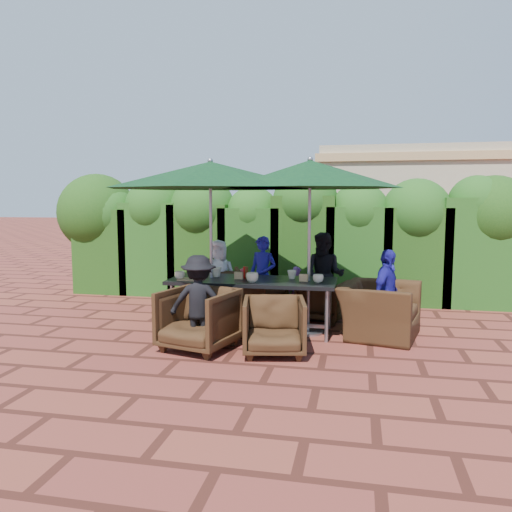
% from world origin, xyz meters
% --- Properties ---
extents(ground, '(80.00, 80.00, 0.00)m').
position_xyz_m(ground, '(0.00, 0.00, 0.00)').
color(ground, brown).
rests_on(ground, ground).
extents(dining_table, '(2.35, 0.90, 0.75)m').
position_xyz_m(dining_table, '(0.03, -0.23, 0.68)').
color(dining_table, black).
rests_on(dining_table, ground).
extents(umbrella_left, '(2.99, 2.99, 2.46)m').
position_xyz_m(umbrella_left, '(-0.59, -0.18, 2.21)').
color(umbrella_left, gray).
rests_on(umbrella_left, ground).
extents(umbrella_right, '(2.48, 2.48, 2.46)m').
position_xyz_m(umbrella_right, '(0.82, -0.16, 2.21)').
color(umbrella_right, gray).
rests_on(umbrella_right, ground).
extents(chair_far_left, '(0.99, 0.96, 0.82)m').
position_xyz_m(chair_far_left, '(-0.81, 0.82, 0.41)').
color(chair_far_left, black).
rests_on(chair_far_left, ground).
extents(chair_far_mid, '(0.92, 0.89, 0.74)m').
position_xyz_m(chair_far_mid, '(-0.06, 0.72, 0.37)').
color(chair_far_mid, black).
rests_on(chair_far_mid, ground).
extents(chair_far_right, '(0.82, 0.79, 0.70)m').
position_xyz_m(chair_far_right, '(0.97, 0.64, 0.35)').
color(chair_far_right, black).
rests_on(chair_far_right, ground).
extents(chair_near_left, '(1.00, 0.96, 0.85)m').
position_xyz_m(chair_near_left, '(-0.45, -1.22, 0.43)').
color(chair_near_left, black).
rests_on(chair_near_left, ground).
extents(chair_near_right, '(0.85, 0.82, 0.76)m').
position_xyz_m(chair_near_right, '(0.51, -1.22, 0.38)').
color(chair_near_right, black).
rests_on(chair_near_right, ground).
extents(chair_end_right, '(0.96, 1.25, 0.98)m').
position_xyz_m(chair_end_right, '(1.79, -0.14, 0.49)').
color(chair_end_right, black).
rests_on(chair_end_right, ground).
extents(adult_far_left, '(0.62, 0.39, 1.23)m').
position_xyz_m(adult_far_left, '(-0.74, 0.70, 0.61)').
color(adult_far_left, white).
rests_on(adult_far_left, ground).
extents(adult_far_mid, '(0.56, 0.50, 1.29)m').
position_xyz_m(adult_far_mid, '(-0.00, 0.71, 0.65)').
color(adult_far_mid, '#1F1B93').
rests_on(adult_far_mid, ground).
extents(adult_far_right, '(0.73, 0.54, 1.36)m').
position_xyz_m(adult_far_right, '(0.98, 0.80, 0.68)').
color(adult_far_right, black).
rests_on(adult_far_right, ground).
extents(adult_near_left, '(0.81, 0.48, 1.19)m').
position_xyz_m(adult_near_left, '(-0.46, -1.16, 0.59)').
color(adult_near_left, black).
rests_on(adult_near_left, ground).
extents(adult_end_right, '(0.61, 0.80, 1.22)m').
position_xyz_m(adult_end_right, '(1.88, -0.25, 0.61)').
color(adult_end_right, '#1F1B93').
rests_on(adult_end_right, ground).
extents(child_left, '(0.32, 0.29, 0.74)m').
position_xyz_m(child_left, '(-0.37, 0.92, 0.37)').
color(child_left, '#D34A5B').
rests_on(child_left, ground).
extents(child_right, '(0.32, 0.28, 0.80)m').
position_xyz_m(child_right, '(0.53, 0.88, 0.40)').
color(child_right, '#7E4391').
rests_on(child_right, ground).
extents(pedestrian_a, '(1.88, 1.35, 1.91)m').
position_xyz_m(pedestrian_a, '(1.84, 4.06, 0.96)').
color(pedestrian_a, '#268E40').
rests_on(pedestrian_a, ground).
extents(pedestrian_b, '(0.98, 0.71, 1.86)m').
position_xyz_m(pedestrian_b, '(2.73, 4.41, 0.93)').
color(pedestrian_b, '#D34A5B').
rests_on(pedestrian_b, ground).
extents(pedestrian_c, '(1.07, 1.15, 1.69)m').
position_xyz_m(pedestrian_c, '(3.57, 4.29, 0.84)').
color(pedestrian_c, gray).
rests_on(pedestrian_c, ground).
extents(cup_a, '(0.14, 0.14, 0.11)m').
position_xyz_m(cup_a, '(-0.98, -0.42, 0.81)').
color(cup_a, beige).
rests_on(cup_a, dining_table).
extents(cup_b, '(0.15, 0.15, 0.14)m').
position_xyz_m(cup_b, '(-0.53, -0.12, 0.82)').
color(cup_b, beige).
rests_on(cup_b, dining_table).
extents(cup_c, '(0.17, 0.17, 0.14)m').
position_xyz_m(cup_c, '(0.08, -0.48, 0.82)').
color(cup_c, beige).
rests_on(cup_c, dining_table).
extents(cup_d, '(0.13, 0.13, 0.12)m').
position_xyz_m(cup_d, '(0.57, -0.07, 0.81)').
color(cup_d, beige).
rests_on(cup_d, dining_table).
extents(cup_e, '(0.15, 0.15, 0.11)m').
position_xyz_m(cup_e, '(0.97, -0.34, 0.81)').
color(cup_e, beige).
rests_on(cup_e, dining_table).
extents(ketchup_bottle, '(0.04, 0.04, 0.17)m').
position_xyz_m(ketchup_bottle, '(-0.10, -0.16, 0.83)').
color(ketchup_bottle, '#B20C0A').
rests_on(ketchup_bottle, dining_table).
extents(sauce_bottle, '(0.04, 0.04, 0.17)m').
position_xyz_m(sauce_bottle, '(-0.06, -0.18, 0.83)').
color(sauce_bottle, '#4C230C').
rests_on(sauce_bottle, dining_table).
extents(serving_tray, '(0.35, 0.25, 0.02)m').
position_xyz_m(serving_tray, '(-0.80, -0.45, 0.76)').
color(serving_tray, '#A57B50').
rests_on(serving_tray, dining_table).
extents(number_block_left, '(0.12, 0.06, 0.10)m').
position_xyz_m(number_block_left, '(-0.16, -0.24, 0.80)').
color(number_block_left, tan).
rests_on(number_block_left, dining_table).
extents(number_block_right, '(0.12, 0.06, 0.10)m').
position_xyz_m(number_block_right, '(0.76, -0.25, 0.80)').
color(number_block_right, tan).
rests_on(number_block_right, dining_table).
extents(hedge_wall, '(9.10, 1.60, 2.45)m').
position_xyz_m(hedge_wall, '(-0.19, 2.32, 1.31)').
color(hedge_wall, '#133C10').
rests_on(hedge_wall, ground).
extents(building, '(6.20, 3.08, 3.20)m').
position_xyz_m(building, '(3.50, 6.99, 1.61)').
color(building, '#BAAC8A').
rests_on(building, ground).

